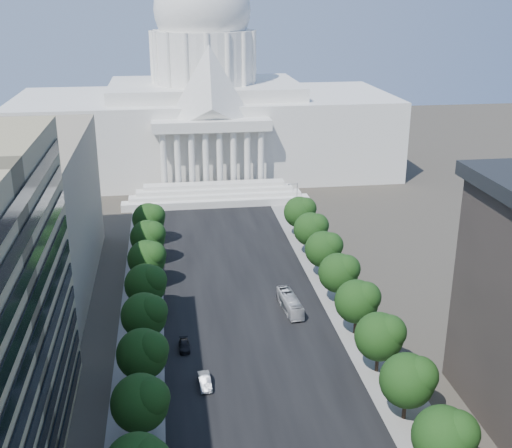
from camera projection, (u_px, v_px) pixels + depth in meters
name	position (u px, v px, depth m)	size (l,w,h in m)	color
road_asphalt	(240.00, 294.00, 126.29)	(30.00, 260.00, 0.01)	black
sidewalk_left	(143.00, 301.00, 123.77)	(8.00, 260.00, 0.02)	gray
sidewalk_right	(334.00, 289.00, 128.81)	(8.00, 260.00, 0.02)	gray
capitol	(205.00, 110.00, 207.82)	(120.00, 56.00, 73.00)	white
tree_l_d	(142.00, 402.00, 82.47)	(7.79, 7.60, 9.97)	#33261C
tree_l_e	(144.00, 353.00, 93.64)	(7.79, 7.60, 9.97)	#33261C
tree_l_f	(146.00, 314.00, 104.81)	(7.79, 7.60, 9.97)	#33261C
tree_l_g	(147.00, 283.00, 115.99)	(7.79, 7.60, 9.97)	#33261C
tree_l_h	(148.00, 258.00, 127.16)	(7.79, 7.60, 9.97)	#33261C
tree_l_i	(149.00, 236.00, 138.33)	(7.79, 7.60, 9.97)	#33261C
tree_l_j	(150.00, 218.00, 149.50)	(7.79, 7.60, 9.97)	#33261C
tree_r_c	(447.00, 436.00, 76.07)	(7.79, 7.60, 9.97)	#33261C
tree_r_d	(410.00, 379.00, 87.25)	(7.79, 7.60, 9.97)	#33261C
tree_r_e	(382.00, 335.00, 98.42)	(7.79, 7.60, 9.97)	#33261C
tree_r_f	(359.00, 300.00, 109.59)	(7.79, 7.60, 9.97)	#33261C
tree_r_g	(340.00, 272.00, 120.76)	(7.79, 7.60, 9.97)	#33261C
tree_r_h	(325.00, 248.00, 131.93)	(7.79, 7.60, 9.97)	#33261C
tree_r_i	(312.00, 228.00, 143.10)	(7.79, 7.60, 9.97)	#33261C
tree_r_j	(301.00, 211.00, 154.28)	(7.79, 7.60, 9.97)	#33261C
streetlight_b	(462.00, 444.00, 75.75)	(2.61, 0.44, 9.00)	gray
streetlight_c	(391.00, 338.00, 99.02)	(2.61, 0.44, 9.00)	gray
streetlight_d	(347.00, 272.00, 122.30)	(2.61, 0.44, 9.00)	gray
streetlight_e	(317.00, 227.00, 145.57)	(2.61, 0.44, 9.00)	gray
streetlight_f	(295.00, 195.00, 168.84)	(2.61, 0.44, 9.00)	gray
car_silver	(205.00, 381.00, 96.60)	(1.73, 4.95, 1.63)	#B2B4BA
car_dark_b	(184.00, 346.00, 106.64)	(1.78, 4.38, 1.27)	black
city_bus	(290.00, 303.00, 119.51)	(2.50, 10.70, 2.98)	silver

